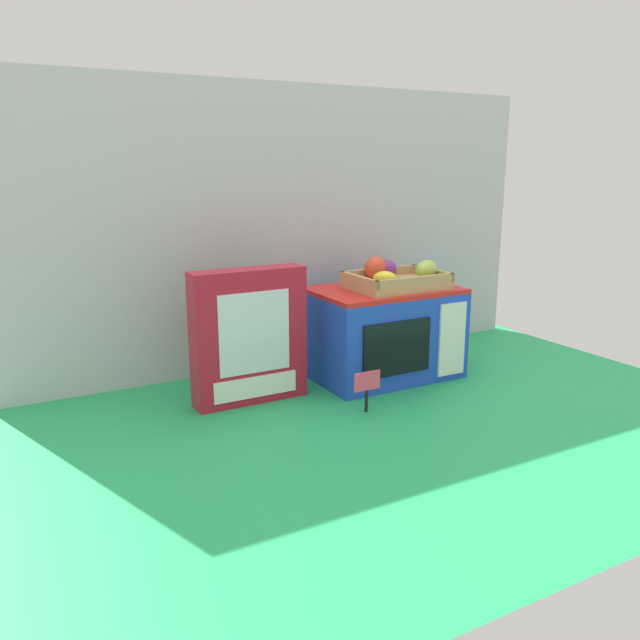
# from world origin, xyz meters

# --- Properties ---
(ground_plane) EXTENTS (1.70, 1.70, 0.00)m
(ground_plane) POSITION_xyz_m (0.00, 0.00, 0.00)
(ground_plane) COLOR #219E54
(ground_plane) RESTS_ON ground
(display_back_panel) EXTENTS (1.61, 0.03, 0.79)m
(display_back_panel) POSITION_xyz_m (0.00, 0.29, 0.39)
(display_back_panel) COLOR #B7BABF
(display_back_panel) RESTS_ON ground
(toy_microwave) EXTENTS (0.39, 0.26, 0.25)m
(toy_microwave) POSITION_xyz_m (0.17, 0.04, 0.12)
(toy_microwave) COLOR blue
(toy_microwave) RESTS_ON ground
(food_groups_crate) EXTENTS (0.26, 0.18, 0.08)m
(food_groups_crate) POSITION_xyz_m (0.19, 0.02, 0.27)
(food_groups_crate) COLOR tan
(food_groups_crate) RESTS_ON toy_microwave
(cookie_set_box) EXTENTS (0.28, 0.07, 0.33)m
(cookie_set_box) POSITION_xyz_m (-0.23, 0.03, 0.16)
(cookie_set_box) COLOR #B2192D
(cookie_set_box) RESTS_ON ground
(price_sign) EXTENTS (0.07, 0.01, 0.10)m
(price_sign) POSITION_xyz_m (-0.02, -0.17, 0.07)
(price_sign) COLOR black
(price_sign) RESTS_ON ground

